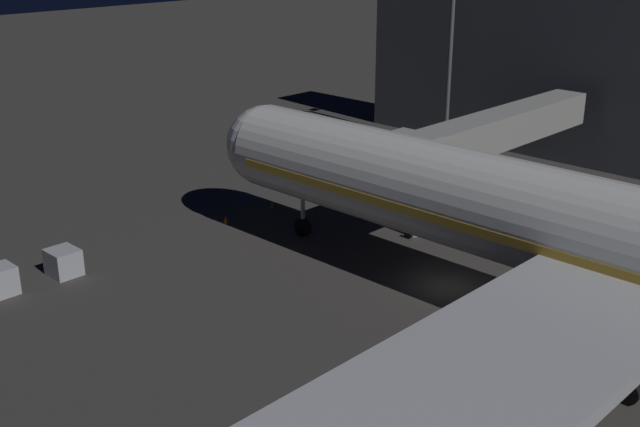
% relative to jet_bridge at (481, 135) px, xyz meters
% --- Properties ---
extents(ground_plane, '(320.00, 320.00, 0.00)m').
position_rel_jet_bridge_xyz_m(ground_plane, '(12.52, 6.47, -5.61)').
color(ground_plane, '#383533').
extents(jet_bridge, '(23.48, 3.40, 7.14)m').
position_rel_jet_bridge_xyz_m(jet_bridge, '(0.00, 0.00, 0.00)').
color(jet_bridge, '#9E9E99').
rests_on(jet_bridge, ground_plane).
extents(apron_floodlight_mast, '(2.90, 0.50, 20.06)m').
position_rel_jet_bridge_xyz_m(apron_floodlight_mast, '(-12.98, -12.01, 5.89)').
color(apron_floodlight_mast, '#59595E').
rests_on(apron_floodlight_mast, ground_plane).
extents(baggage_container_near_belt, '(1.67, 1.86, 1.62)m').
position_rel_jet_bridge_xyz_m(baggage_container_near_belt, '(27.01, -11.27, -4.80)').
color(baggage_container_near_belt, '#B7BABF').
rests_on(baggage_container_near_belt, ground_plane).
extents(traffic_cone_nose_port, '(0.36, 0.36, 0.55)m').
position_rel_jet_bridge_xyz_m(traffic_cone_nose_port, '(10.32, -11.00, -5.34)').
color(traffic_cone_nose_port, orange).
rests_on(traffic_cone_nose_port, ground_plane).
extents(traffic_cone_nose_starboard, '(0.36, 0.36, 0.55)m').
position_rel_jet_bridge_xyz_m(traffic_cone_nose_starboard, '(14.72, -11.00, -5.34)').
color(traffic_cone_nose_starboard, orange).
rests_on(traffic_cone_nose_starboard, ground_plane).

